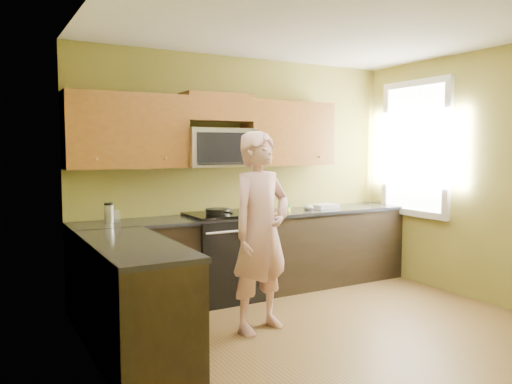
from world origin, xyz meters
TOP-DOWN VIEW (x-y plane):
  - floor at (0.00, 0.00)m, footprint 4.00×4.00m
  - ceiling at (0.00, 0.00)m, footprint 4.00×4.00m
  - wall_back at (0.00, 2.00)m, footprint 4.00×0.00m
  - wall_left at (-2.00, 0.00)m, footprint 0.00×4.00m
  - wall_right at (2.00, 0.00)m, footprint 0.00×4.00m
  - cabinet_back_run at (0.00, 1.70)m, footprint 4.00×0.60m
  - cabinet_left_run at (-1.70, 0.60)m, footprint 0.60×1.60m
  - countertop_back at (0.00, 1.69)m, footprint 4.00×0.62m
  - countertop_left at (-1.69, 0.60)m, footprint 0.62×1.60m
  - stove at (-0.40, 1.68)m, footprint 0.76×0.65m
  - microwave at (-0.40, 1.80)m, footprint 0.76×0.40m
  - upper_cab_left at (-1.39, 1.83)m, footprint 1.22×0.33m
  - upper_cab_right at (0.54, 1.83)m, footprint 1.12×0.33m
  - upper_cab_over_mw at (-0.40, 1.83)m, footprint 0.76×0.33m
  - window at (1.98, 1.20)m, footprint 0.06×1.06m
  - woman at (-0.51, 0.65)m, footprint 0.75×0.59m
  - frying_pan at (-0.48, 1.64)m, footprint 0.32×0.49m
  - butter_tub at (0.40, 1.67)m, footprint 0.14×0.14m
  - toast_slice at (0.16, 1.49)m, footprint 0.14×0.14m
  - napkin_a at (-0.22, 1.51)m, footprint 0.12×0.13m
  - napkin_b at (0.72, 1.67)m, footprint 0.14×0.15m
  - dish_towel at (0.99, 1.71)m, footprint 0.31×0.26m
  - travel_mug at (-1.60, 1.77)m, footprint 0.10×0.10m
  - glass_a at (-1.52, 1.79)m, footprint 0.08×0.08m

SIDE VIEW (x-z plane):
  - floor at x=0.00m, z-range 0.00..0.00m
  - cabinet_back_run at x=0.00m, z-range 0.00..0.88m
  - cabinet_left_run at x=-1.70m, z-range 0.00..0.88m
  - stove at x=-0.40m, z-range 0.00..0.95m
  - countertop_back at x=0.00m, z-range 0.88..0.92m
  - countertop_left at x=-1.69m, z-range 0.88..0.92m
  - woman at x=-0.51m, z-range 0.00..1.80m
  - butter_tub at x=0.40m, z-range 0.87..0.97m
  - travel_mug at x=-1.60m, z-range 0.82..1.02m
  - toast_slice at x=0.16m, z-range 0.92..0.93m
  - dish_towel at x=0.99m, z-range 0.92..0.97m
  - frying_pan at x=-0.48m, z-range 0.92..0.98m
  - napkin_a at x=-0.22m, z-range 0.92..0.98m
  - napkin_b at x=0.72m, z-range 0.92..0.99m
  - glass_a at x=-1.52m, z-range 0.92..1.04m
  - wall_back at x=0.00m, z-range -0.65..3.35m
  - wall_left at x=-2.00m, z-range -0.65..3.35m
  - wall_right at x=2.00m, z-range -0.65..3.35m
  - microwave at x=-0.40m, z-range 1.24..1.66m
  - upper_cab_left at x=-1.39m, z-range 1.07..1.82m
  - upper_cab_right at x=0.54m, z-range 1.07..1.82m
  - window at x=1.98m, z-range 0.82..2.48m
  - upper_cab_over_mw at x=-0.40m, z-range 1.95..2.25m
  - ceiling at x=0.00m, z-range 2.70..2.70m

